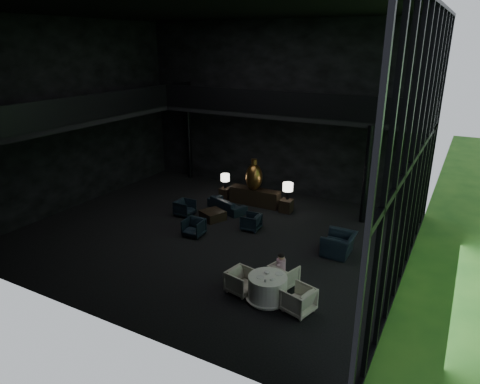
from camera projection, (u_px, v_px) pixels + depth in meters
The scene contains 35 objects.
floor at pixel (212, 234), 16.53m from camera, with size 14.00×12.00×0.02m, color black.
ceiling at pixel (206, 10), 13.89m from camera, with size 14.00×12.00×0.02m, color black.
wall_back at pixel (278, 110), 20.18m from camera, with size 14.00×0.04×8.00m, color black.
wall_front at pixel (74, 175), 10.24m from camera, with size 14.00×0.04×8.00m, color black.
wall_left at pixel (72, 116), 18.38m from camera, with size 0.04×12.00×8.00m, color black.
curtain_wall at pixel (417, 155), 12.06m from camera, with size 0.20×12.00×8.00m, color black, non-canonical shape.
mezzanine_left at pixel (89, 118), 17.93m from camera, with size 2.00×12.00×0.25m, color black.
mezzanine_back at pixel (289, 114), 18.90m from camera, with size 12.00×2.00×0.25m, color black.
railing_left at pixel (105, 105), 17.28m from camera, with size 0.06×12.00×1.00m, color black.
railing_back at pixel (281, 103), 17.87m from camera, with size 12.00×0.06×1.00m, color black.
column_nw at pixel (189, 141), 22.86m from camera, with size 0.24×0.24×4.00m, color black.
column_ne at pixel (366, 175), 17.01m from camera, with size 0.24×0.24×4.00m, color black.
console at pixel (255, 197), 19.39m from camera, with size 2.37×0.54×0.75m, color black.
bronze_urn at pixel (254, 177), 18.98m from camera, with size 0.76×0.76×1.41m.
side_table_left at pixel (225, 193), 20.22m from camera, with size 0.46×0.46×0.51m, color black.
table_lamp_left at pixel (225, 178), 19.97m from camera, with size 0.41×0.41×0.69m.
side_table_right at pixel (286, 206), 18.59m from camera, with size 0.51×0.51×0.56m, color black.
table_lamp_right at pixel (288, 188), 18.41m from camera, with size 0.44×0.44×0.74m.
sofa at pixel (227, 203), 18.73m from camera, with size 1.79×0.52×0.70m, color black.
lounge_armchair_west at pixel (185, 207), 18.18m from camera, with size 0.70×0.65×0.72m, color black.
lounge_armchair_east at pixel (251, 222), 16.80m from camera, with size 0.64×0.60×0.66m, color black.
lounge_armchair_south at pixel (194, 227), 16.28m from camera, with size 0.68×0.64×0.70m, color #18232E.
window_armchair at pixel (339, 239), 14.78m from camera, with size 1.28×0.83×1.11m, color black.
coffee_table at pixel (213, 215), 17.81m from camera, with size 0.86×0.86×0.38m, color black.
dining_table at pixel (267, 290), 12.21m from camera, with size 1.27×1.27×0.75m.
dining_chair_north at pixel (284, 274), 12.93m from camera, with size 0.71×0.67×0.74m, color #A4A099.
dining_chair_east at pixel (298, 298), 11.65m from camera, with size 0.79×0.74×0.81m, color beige.
dining_chair_west at pixel (241, 280), 12.57m from camera, with size 0.75×0.70×0.77m, color #ACA999.
child at pixel (281, 262), 12.84m from camera, with size 0.28×0.28×0.60m.
plate_a at pixel (260, 277), 12.03m from camera, with size 0.22×0.22×0.01m, color white.
plate_b at pixel (279, 274), 12.20m from camera, with size 0.24×0.24×0.02m, color white.
saucer at pixel (273, 279), 11.92m from camera, with size 0.13×0.13×0.01m, color white.
coffee_cup at pixel (271, 279), 11.86m from camera, with size 0.09×0.09×0.07m, color white.
cereal_bowl at pixel (267, 272), 12.23m from camera, with size 0.16×0.16×0.08m, color white.
cream_pot at pixel (265, 281), 11.79m from camera, with size 0.06×0.06×0.07m, color #99999E.
Camera 1 is at (8.19, -12.69, 7.00)m, focal length 32.00 mm.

